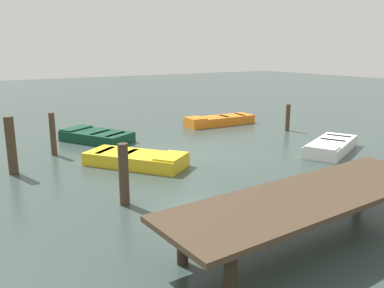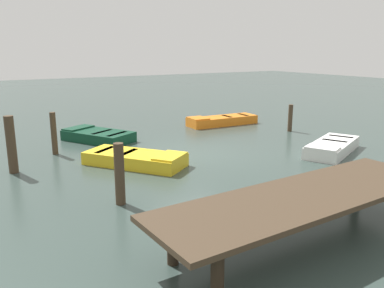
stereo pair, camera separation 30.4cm
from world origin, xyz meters
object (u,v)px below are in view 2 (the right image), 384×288
at_px(mooring_piling_far_right, 54,133).
at_px(mooring_piling_near_left, 290,118).
at_px(rowboat_yellow, 136,159).
at_px(rowboat_orange, 222,120).
at_px(mooring_piling_mid_left, 11,145).
at_px(rowboat_white, 332,147).
at_px(mooring_piling_mid_right, 120,174).
at_px(rowboat_dark_green, 98,136).
at_px(dock_segment, 306,198).

bearing_deg(mooring_piling_far_right, mooring_piling_near_left, 172.64).
xyz_separation_m(rowboat_yellow, rowboat_orange, (-6.34, -4.29, -0.00)).
distance_m(mooring_piling_far_right, mooring_piling_mid_left, 2.21).
xyz_separation_m(rowboat_white, rowboat_yellow, (6.61, -2.14, -0.00)).
height_order(rowboat_white, mooring_piling_mid_right, mooring_piling_mid_right).
height_order(rowboat_orange, mooring_piling_far_right, mooring_piling_far_right).
distance_m(rowboat_orange, mooring_piling_far_right, 8.39).
distance_m(rowboat_white, mooring_piling_near_left, 3.87).
height_order(rowboat_orange, rowboat_dark_green, same).
relative_size(rowboat_yellow, mooring_piling_mid_left, 1.94).
height_order(rowboat_dark_green, mooring_piling_near_left, mooring_piling_near_left).
bearing_deg(rowboat_orange, mooring_piling_mid_right, 44.04).
distance_m(rowboat_yellow, mooring_piling_far_right, 3.35).
bearing_deg(dock_segment, mooring_piling_mid_right, -58.57).
relative_size(rowboat_dark_green, mooring_piling_far_right, 2.10).
bearing_deg(mooring_piling_near_left, mooring_piling_mid_left, 1.43).
height_order(rowboat_yellow, mooring_piling_mid_left, mooring_piling_mid_left).
height_order(rowboat_orange, mooring_piling_near_left, mooring_piling_near_left).
bearing_deg(rowboat_dark_green, mooring_piling_mid_left, 100.21).
distance_m(rowboat_white, rowboat_dark_green, 8.97).
distance_m(rowboat_orange, rowboat_dark_green, 6.30).
height_order(rowboat_yellow, mooring_piling_mid_right, mooring_piling_mid_right).
bearing_deg(rowboat_dark_green, dock_segment, 155.34).
xyz_separation_m(rowboat_dark_green, mooring_piling_near_left, (-8.01, 2.54, 0.39)).
distance_m(rowboat_white, mooring_piling_mid_left, 10.59).
distance_m(rowboat_dark_green, mooring_piling_far_right, 2.37).
distance_m(rowboat_dark_green, mooring_piling_near_left, 8.41).
height_order(mooring_piling_far_right, mooring_piling_near_left, mooring_piling_far_right).
bearing_deg(rowboat_orange, rowboat_dark_green, 5.00).
bearing_deg(rowboat_dark_green, rowboat_white, -161.78).
bearing_deg(mooring_piling_mid_right, mooring_piling_near_left, -156.15).
bearing_deg(mooring_piling_mid_left, mooring_piling_near_left, -178.57).
xyz_separation_m(rowboat_dark_green, mooring_piling_mid_left, (3.48, 2.83, 0.64)).
xyz_separation_m(rowboat_yellow, mooring_piling_far_right, (1.89, -2.71, 0.53)).
bearing_deg(mooring_piling_far_right, rowboat_yellow, 124.89).
height_order(rowboat_white, rowboat_dark_green, same).
xyz_separation_m(rowboat_white, rowboat_dark_green, (6.57, -6.11, 0.00)).
bearing_deg(mooring_piling_mid_right, rowboat_white, -175.20).
height_order(mooring_piling_far_right, mooring_piling_mid_left, mooring_piling_mid_left).
bearing_deg(mooring_piling_near_left, mooring_piling_far_right, -7.36).
bearing_deg(rowboat_dark_green, rowboat_orange, -115.91).
bearing_deg(mooring_piling_far_right, dock_segment, 106.52).
distance_m(dock_segment, rowboat_white, 7.22).
distance_m(dock_segment, rowboat_orange, 12.03).
xyz_separation_m(rowboat_white, rowboat_orange, (0.28, -6.43, -0.00)).
bearing_deg(rowboat_dark_green, mooring_piling_near_left, -136.44).
bearing_deg(mooring_piling_mid_right, dock_segment, 123.91).
distance_m(dock_segment, rowboat_yellow, 6.46).
xyz_separation_m(mooring_piling_mid_right, mooring_piling_near_left, (-9.63, -4.26, -0.14)).
bearing_deg(dock_segment, mooring_piling_mid_left, -63.07).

